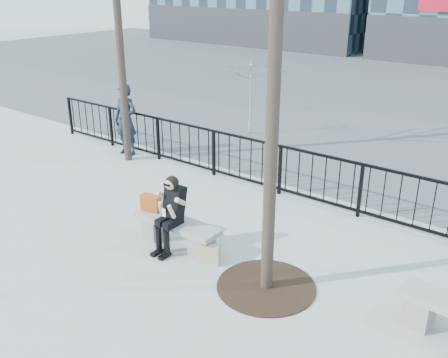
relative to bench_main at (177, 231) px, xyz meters
The scene contains 10 objects.
ground 0.30m from the bench_main, ahead, with size 120.00×120.00×0.00m, color #A3A49E.
street_surface 15.00m from the bench_main, 90.00° to the left, with size 60.00×23.00×0.01m, color #474747.
railing 3.01m from the bench_main, 90.00° to the left, with size 14.00×0.06×1.10m.
tree_grate 1.92m from the bench_main, ahead, with size 1.50×1.50×0.02m, color black.
bench_main is the anchor object (origin of this frame).
seated_woman 0.40m from the bench_main, 90.00° to the right, with size 0.50×0.64×1.34m.
handbag 0.71m from the bench_main, behind, with size 0.36×0.17×0.29m, color #A04813.
shopping_bag 0.80m from the bench_main, ahead, with size 0.36×0.13×0.34m, color beige.
standing_man 5.20m from the bench_main, 147.16° to the left, with size 0.67×0.44×1.84m, color black.
vendor_umbrella 6.85m from the bench_main, 114.58° to the left, with size 2.34×2.38×2.14m, color #CDD52F.
Camera 1 is at (5.28, -5.52, 4.36)m, focal length 40.00 mm.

